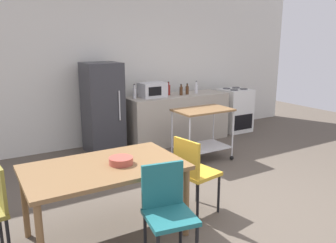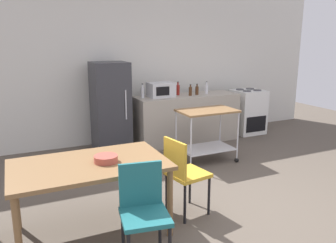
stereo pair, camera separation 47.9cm
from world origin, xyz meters
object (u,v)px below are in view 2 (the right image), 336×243
at_px(chair_mustard, 183,171).
at_px(bottle_olive_oil, 190,91).
at_px(kitchen_cart, 207,127).
at_px(bottle_soda, 206,89).
at_px(chair_teal, 143,208).
at_px(fruit_bowl, 106,159).
at_px(bottle_soy_sauce, 178,90).
at_px(microwave, 161,90).
at_px(bottle_vinegar, 143,92).
at_px(bottle_sparkling_water, 197,90).
at_px(stove_oven, 247,111).
at_px(dining_table, 90,170).
at_px(refrigerator, 111,107).

distance_m(chair_mustard, bottle_olive_oil, 2.85).
bearing_deg(kitchen_cart, bottle_soda, 59.68).
bearing_deg(kitchen_cart, chair_teal, -132.73).
bearing_deg(fruit_bowl, chair_teal, -76.20).
bearing_deg(bottle_soy_sauce, microwave, -171.52).
relative_size(microwave, bottle_soda, 1.89).
bearing_deg(chair_teal, fruit_bowl, 113.27).
xyz_separation_m(bottle_vinegar, microwave, (0.35, -0.02, 0.03)).
xyz_separation_m(kitchen_cart, microwave, (-0.28, 1.17, 0.46)).
relative_size(bottle_olive_oil, bottle_sparkling_water, 1.02).
xyz_separation_m(chair_teal, bottle_olive_oil, (2.10, 3.04, 0.47)).
height_order(stove_oven, fruit_bowl, stove_oven).
xyz_separation_m(stove_oven, bottle_olive_oil, (-1.42, -0.09, 0.53)).
height_order(chair_teal, bottle_vinegar, bottle_vinegar).
height_order(stove_oven, microwave, microwave).
bearing_deg(chair_teal, dining_table, 124.14).
relative_size(stove_oven, microwave, 2.00).
bearing_deg(bottle_sparkling_water, bottle_soda, -0.04).
xyz_separation_m(dining_table, bottle_soda, (2.78, 2.40, 0.33)).
height_order(dining_table, bottle_olive_oil, bottle_olive_oil).
relative_size(bottle_vinegar, bottle_sparkling_water, 1.24).
xyz_separation_m(stove_oven, kitchen_cart, (-1.69, -1.16, 0.12)).
bearing_deg(refrigerator, bottle_vinegar, -5.06).
distance_m(chair_teal, kitchen_cart, 2.69).
bearing_deg(kitchen_cart, microwave, 103.48).
relative_size(bottle_sparkling_water, fruit_bowl, 0.89).
bearing_deg(bottle_soda, refrigerator, 175.57).
relative_size(stove_oven, refrigerator, 0.59).
height_order(dining_table, chair_mustard, chair_mustard).
bearing_deg(chair_teal, bottle_olive_oil, 64.86).
bearing_deg(fruit_bowl, refrigerator, 73.49).
xyz_separation_m(microwave, fruit_bowl, (-1.70, -2.52, -0.25)).
relative_size(chair_mustard, bottle_vinegar, 3.47).
bearing_deg(kitchen_cart, dining_table, -148.52).
bearing_deg(chair_teal, microwave, 73.28).
xyz_separation_m(bottle_soda, fruit_bowl, (-2.62, -2.45, -0.21)).
bearing_deg(bottle_sparkling_water, fruit_bowl, -134.50).
relative_size(chair_mustard, bottle_sparkling_water, 4.29).
distance_m(bottle_soda, fruit_bowl, 3.60).
xyz_separation_m(chair_mustard, refrigerator, (-0.08, 2.61, 0.26)).
relative_size(chair_teal, microwave, 1.93).
relative_size(bottle_soy_sauce, bottle_olive_oil, 1.18).
xyz_separation_m(stove_oven, bottle_soy_sauce, (-1.60, 0.06, 0.55)).
bearing_deg(refrigerator, bottle_olive_oil, -6.74).
distance_m(bottle_sparkling_water, fruit_bowl, 3.45).
bearing_deg(bottle_olive_oil, chair_mustard, -119.94).
distance_m(dining_table, bottle_soy_sauce, 3.38).
height_order(chair_mustard, bottle_olive_oil, bottle_olive_oil).
height_order(bottle_soy_sauce, bottle_soda, bottle_soy_sauce).
bearing_deg(fruit_bowl, bottle_sparkling_water, 45.50).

